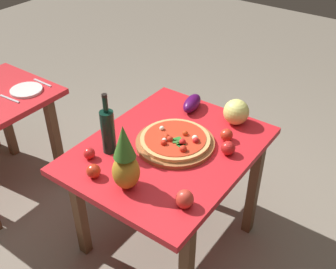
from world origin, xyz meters
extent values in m
plane|color=gray|center=(0.00, 0.00, 0.00)|extent=(10.00, 10.00, 0.00)
cube|color=brown|center=(0.39, -0.39, 0.37)|extent=(0.06, 0.06, 0.74)
cube|color=brown|center=(-0.39, 0.39, 0.37)|extent=(0.06, 0.06, 0.74)
cube|color=brown|center=(0.39, 0.39, 0.37)|extent=(0.06, 0.06, 0.74)
cube|color=red|center=(0.00, 0.00, 0.76)|extent=(1.10, 0.88, 0.04)
cube|color=brown|center=(-0.01, 1.02, 0.37)|extent=(0.06, 0.06, 0.74)
cube|color=brown|center=(-0.01, 1.63, 0.37)|extent=(0.06, 0.06, 0.74)
cylinder|color=#95572F|center=(0.04, -0.02, 0.79)|extent=(0.45, 0.45, 0.02)
cylinder|color=#E0A35E|center=(0.04, -0.02, 0.81)|extent=(0.40, 0.40, 0.02)
cylinder|color=red|center=(0.04, -0.02, 0.83)|extent=(0.35, 0.35, 0.00)
sphere|color=red|center=(0.07, -0.13, 0.84)|extent=(0.04, 0.04, 0.04)
sphere|color=red|center=(0.01, 0.02, 0.84)|extent=(0.04, 0.04, 0.04)
sphere|color=red|center=(-0.03, -0.12, 0.84)|extent=(0.04, 0.04, 0.04)
sphere|color=red|center=(0.09, -0.05, 0.84)|extent=(0.03, 0.03, 0.03)
sphere|color=red|center=(0.00, 0.02, 0.84)|extent=(0.03, 0.03, 0.03)
sphere|color=red|center=(0.02, -0.08, 0.84)|extent=(0.04, 0.04, 0.04)
sphere|color=red|center=(0.00, -0.01, 0.84)|extent=(0.04, 0.04, 0.04)
sphere|color=red|center=(-0.05, 0.00, 0.84)|extent=(0.03, 0.03, 0.03)
cube|color=#34712D|center=(0.01, -0.05, 0.83)|extent=(0.05, 0.05, 0.00)
cube|color=#297B2A|center=(0.03, -0.03, 0.83)|extent=(0.05, 0.05, 0.00)
cube|color=#2C7E2E|center=(0.00, -0.08, 0.83)|extent=(0.05, 0.04, 0.00)
cube|color=#357D24|center=(0.00, -0.08, 0.83)|extent=(0.04, 0.05, 0.00)
sphere|color=white|center=(0.09, -0.12, 0.84)|extent=(0.03, 0.03, 0.03)
sphere|color=white|center=(0.06, 0.09, 0.84)|extent=(0.03, 0.03, 0.03)
sphere|color=white|center=(-0.02, 0.01, 0.84)|extent=(0.03, 0.03, 0.03)
cylinder|color=black|center=(-0.22, 0.25, 0.91)|extent=(0.08, 0.08, 0.25)
cylinder|color=black|center=(-0.22, 0.25, 1.08)|extent=(0.03, 0.03, 0.09)
cylinder|color=black|center=(-0.22, 0.25, 1.13)|extent=(0.03, 0.03, 0.02)
ellipsoid|color=#B58124|center=(-0.38, -0.02, 0.87)|extent=(0.14, 0.14, 0.19)
cone|color=#386B23|center=(-0.38, -0.02, 1.05)|extent=(0.11, 0.11, 0.17)
sphere|color=#E2E073|center=(0.44, -0.19, 0.86)|extent=(0.16, 0.16, 0.16)
ellipsoid|color=red|center=(-0.33, -0.33, 0.82)|extent=(0.09, 0.09, 0.09)
ellipsoid|color=#490C4B|center=(0.42, 0.12, 0.82)|extent=(0.21, 0.13, 0.09)
sphere|color=red|center=(0.25, -0.23, 0.81)|extent=(0.07, 0.07, 0.07)
sphere|color=red|center=(0.14, -0.30, 0.82)|extent=(0.08, 0.08, 0.08)
sphere|color=red|center=(-0.33, 0.29, 0.81)|extent=(0.06, 0.06, 0.06)
sphere|color=red|center=(-0.43, 0.17, 0.82)|extent=(0.07, 0.07, 0.07)
cylinder|color=white|center=(-0.05, 1.18, 0.79)|extent=(0.22, 0.22, 0.02)
cube|color=silver|center=(-0.19, 1.18, 0.78)|extent=(0.03, 0.18, 0.01)
cube|color=silver|center=(0.09, 1.18, 0.78)|extent=(0.02, 0.18, 0.01)
camera|label=1|loc=(-1.47, -1.05, 2.15)|focal=43.06mm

